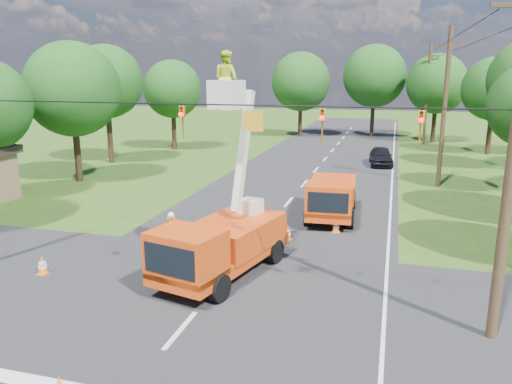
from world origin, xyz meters
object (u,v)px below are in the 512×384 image
(tree_far_b, at_px, (375,76))
(tree_far_c, at_px, (437,84))
(traffic_cone_2, at_px, (287,233))
(traffic_cone_3, at_px, (336,225))
(tree_left_d, at_px, (72,89))
(tree_far_a, at_px, (301,82))
(ground_worker, at_px, (172,242))
(pole_right_mid, at_px, (445,107))
(second_truck, at_px, (332,196))
(pole_right_far, at_px, (427,94))
(bucket_truck, at_px, (221,232))
(distant_car, at_px, (381,156))
(traffic_cone_7, at_px, (349,193))
(tree_right_e, at_px, (494,89))
(tree_left_e, at_px, (106,82))
(traffic_cone_4, at_px, (42,265))
(tree_left_f, at_px, (172,89))

(tree_far_b, bearing_deg, tree_far_c, -24.78)
(traffic_cone_2, relative_size, traffic_cone_3, 1.00)
(tree_left_d, distance_m, tree_far_a, 29.73)
(ground_worker, relative_size, pole_right_mid, 0.20)
(second_truck, xyz_separation_m, pole_right_far, (5.81, 29.40, 3.98))
(bucket_truck, height_order, tree_left_d, tree_left_d)
(bucket_truck, xyz_separation_m, pole_right_far, (8.67, 37.93, 3.41))
(bucket_truck, xyz_separation_m, traffic_cone_3, (3.40, 6.18, -1.34))
(bucket_truck, height_order, pole_right_mid, pole_right_mid)
(tree_left_d, distance_m, tree_far_b, 34.99)
(distant_car, height_order, tree_far_a, tree_far_a)
(traffic_cone_7, height_order, tree_left_d, tree_left_d)
(traffic_cone_2, xyz_separation_m, pole_right_far, (7.21, 33.42, 4.75))
(tree_left_d, bearing_deg, traffic_cone_3, -20.31)
(bucket_truck, relative_size, traffic_cone_3, 11.18)
(tree_right_e, distance_m, tree_far_b, 14.75)
(pole_right_mid, height_order, tree_left_e, pole_right_mid)
(tree_far_c, bearing_deg, tree_far_b, 155.22)
(traffic_cone_3, height_order, pole_right_far, pole_right_far)
(ground_worker, bearing_deg, tree_left_d, 124.00)
(traffic_cone_4, relative_size, tree_far_b, 0.07)
(tree_left_d, distance_m, tree_far_c, 36.46)
(ground_worker, distance_m, tree_left_f, 30.65)
(tree_right_e, bearing_deg, pole_right_mid, -109.46)
(pole_right_mid, relative_size, tree_right_e, 1.16)
(tree_far_a, height_order, tree_far_c, tree_far_a)
(tree_far_a, relative_size, tree_far_b, 0.92)
(traffic_cone_3, bearing_deg, traffic_cone_4, -141.46)
(tree_left_e, distance_m, tree_left_f, 8.29)
(tree_far_c, bearing_deg, traffic_cone_2, -103.05)
(traffic_cone_2, height_order, tree_left_e, tree_left_e)
(tree_left_d, bearing_deg, distant_car, 30.43)
(bucket_truck, relative_size, pole_right_far, 0.79)
(ground_worker, height_order, traffic_cone_7, ground_worker)
(bucket_truck, distance_m, tree_left_d, 20.16)
(traffic_cone_2, distance_m, tree_far_b, 38.99)
(tree_left_f, bearing_deg, second_truck, -47.95)
(traffic_cone_2, bearing_deg, tree_left_e, 139.56)
(second_truck, distance_m, tree_left_f, 26.52)
(tree_far_a, bearing_deg, traffic_cone_4, -92.08)
(distant_car, height_order, tree_far_b, tree_far_b)
(tree_left_e, relative_size, tree_far_c, 1.03)
(pole_right_mid, height_order, tree_right_e, pole_right_mid)
(tree_left_e, height_order, tree_far_a, tree_far_a)
(tree_left_f, height_order, tree_right_e, tree_right_e)
(tree_left_f, bearing_deg, tree_far_c, 26.28)
(distant_car, relative_size, traffic_cone_3, 6.04)
(tree_left_d, bearing_deg, traffic_cone_4, -59.80)
(traffic_cone_3, bearing_deg, tree_far_b, 90.35)
(ground_worker, distance_m, pole_right_mid, 21.02)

